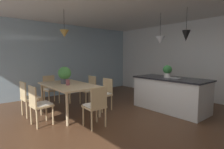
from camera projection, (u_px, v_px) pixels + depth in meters
name	position (u px, v px, depth m)	size (l,w,h in m)	color
ground_plane	(142.00, 127.00, 3.76)	(10.00, 8.40, 0.04)	#4C301E
wall_back_kitchen	(209.00, 61.00, 5.69)	(10.00, 0.12, 2.70)	white
window_wall_left_glazing	(62.00, 60.00, 6.73)	(0.06, 8.40, 2.70)	#9EB7C6
dining_table	(68.00, 87.00, 4.60)	(1.78, 1.01, 0.76)	#D1B284
chair_far_left	(89.00, 89.00, 5.48)	(0.41, 0.41, 0.87)	tan
chair_kitchen_end	(96.00, 105.00, 3.66)	(0.41, 0.41, 0.87)	tan
chair_window_end	(51.00, 88.00, 5.58)	(0.43, 0.43, 0.87)	tan
chair_near_right	(39.00, 104.00, 3.76)	(0.43, 0.43, 0.87)	tan
chair_far_right	(104.00, 93.00, 4.87)	(0.42, 0.42, 0.87)	tan
chair_near_left	(29.00, 97.00, 4.37)	(0.43, 0.43, 0.87)	tan
kitchen_island	(170.00, 94.00, 4.85)	(1.98, 0.93, 0.91)	silver
pendant_over_table	(64.00, 34.00, 4.60)	(0.24, 0.24, 0.71)	black
pendant_over_island_main	(160.00, 40.00, 4.99)	(0.26, 0.26, 0.85)	black
pendant_over_island_aux	(186.00, 36.00, 4.40)	(0.20, 0.20, 0.83)	black
potted_plant_on_island	(167.00, 71.00, 4.87)	(0.24, 0.24, 0.34)	beige
potted_plant_on_table	(65.00, 74.00, 4.67)	(0.34, 0.34, 0.46)	#4C4C51
vase_on_dining_table	(68.00, 82.00, 4.43)	(0.10, 0.10, 0.14)	#994C51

